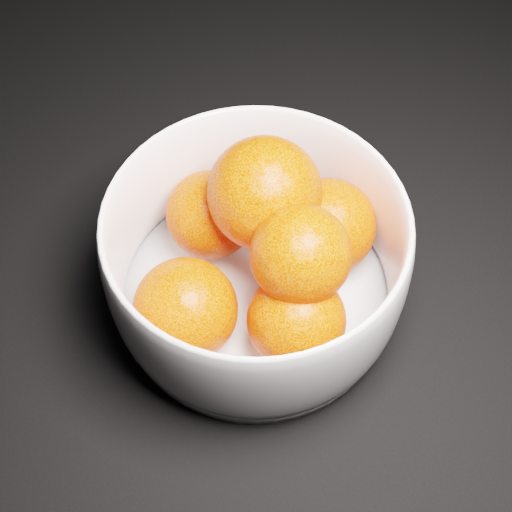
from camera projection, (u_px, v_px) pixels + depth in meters
The scene contains 3 objects.
ground at pixel (203, 35), 0.74m from camera, with size 3.00×3.00×0.00m, color black.
bowl at pixel (256, 260), 0.52m from camera, with size 0.22×0.22×0.11m.
orange_pile at pixel (264, 248), 0.51m from camera, with size 0.17×0.19×0.12m.
Camera 1 is at (0.34, -0.50, 0.48)m, focal length 50.00 mm.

